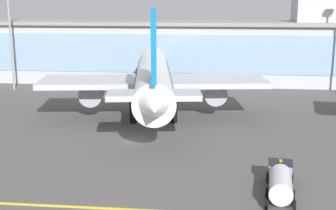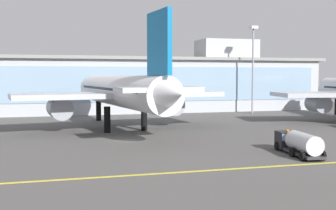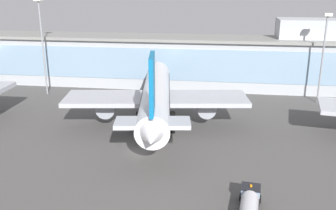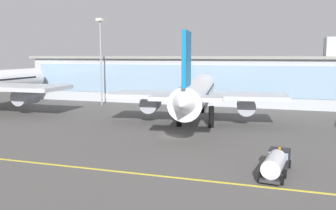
{
  "view_description": "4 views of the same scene",
  "coord_description": "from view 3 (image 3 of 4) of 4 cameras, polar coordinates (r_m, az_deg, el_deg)",
  "views": [
    {
      "loc": [
        11.77,
        -62.77,
        20.01
      ],
      "look_at": [
        4.46,
        5.23,
        4.14
      ],
      "focal_mm": 49.65,
      "sensor_mm": 36.0,
      "label": 1
    },
    {
      "loc": [
        -10.4,
        -62.08,
        9.81
      ],
      "look_at": [
        8.39,
        7.04,
        4.72
      ],
      "focal_mm": 44.94,
      "sensor_mm": 36.0,
      "label": 2
    },
    {
      "loc": [
        14.11,
        -60.76,
        28.79
      ],
      "look_at": [
        4.29,
        8.37,
        6.53
      ],
      "focal_mm": 40.58,
      "sensor_mm": 36.0,
      "label": 3
    },
    {
      "loc": [
        19.43,
        -63.47,
        14.85
      ],
      "look_at": [
        -4.62,
        10.82,
        4.25
      ],
      "focal_mm": 39.35,
      "sensor_mm": 36.0,
      "label": 4
    }
  ],
  "objects": [
    {
      "name": "terminal_building",
      "position": [
        111.21,
        1.46,
        6.77
      ],
      "size": [
        127.02,
        14.0,
        19.76
      ],
      "color": "#ADB2B7",
      "rests_on": "ground"
    },
    {
      "name": "airliner_near_right",
      "position": [
        77.95,
        -1.82,
        1.32
      ],
      "size": [
        38.58,
        51.71,
        18.71
      ],
      "rotation": [
        0.0,
        0.0,
        1.71
      ],
      "color": "black",
      "rests_on": "ground"
    },
    {
      "name": "ground_plane",
      "position": [
        68.7,
        -4.57,
        -7.16
      ],
      "size": [
        180.0,
        180.0,
        0.0
      ],
      "primitive_type": "plane",
      "color": "#514F4C"
    },
    {
      "name": "fuel_tanker_truck",
      "position": [
        52.02,
        12.13,
        -14.39
      ],
      "size": [
        3.8,
        9.26,
        2.9
      ],
      "rotation": [
        0.0,
        0.0,
        1.46
      ],
      "color": "black",
      "rests_on": "ground"
    },
    {
      "name": "apron_light_mast_west",
      "position": [
        101.05,
        22.4,
        8.35
      ],
      "size": [
        1.8,
        1.8,
        22.27
      ],
      "color": "gray",
      "rests_on": "ground"
    },
    {
      "name": "apron_light_mast_centre",
      "position": [
        106.74,
        -18.47,
        10.16
      ],
      "size": [
        1.8,
        1.8,
        25.44
      ],
      "color": "gray",
      "rests_on": "ground"
    }
  ]
}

